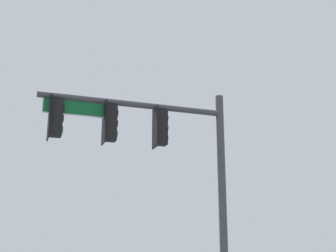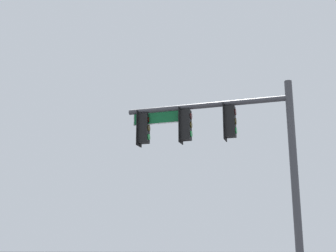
# 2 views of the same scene
# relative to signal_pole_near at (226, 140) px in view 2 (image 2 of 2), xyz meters

# --- Properties ---
(signal_pole_near) EXTENTS (5.93, 0.56, 6.80)m
(signal_pole_near) POSITION_rel_signal_pole_near_xyz_m (0.00, 0.00, 0.00)
(signal_pole_near) COLOR #47474C
(signal_pole_near) RESTS_ON ground_plane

